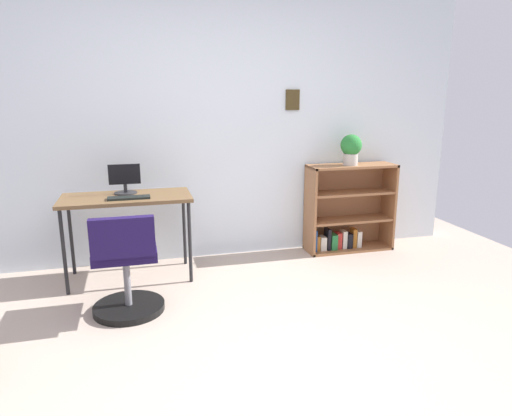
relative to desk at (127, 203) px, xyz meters
The scene contains 8 objects.
ground_plane 1.98m from the desk, 66.77° to the right, with size 6.24×6.24×0.00m, color #B19F8F.
wall_back 1.05m from the desk, 31.09° to the left, with size 5.20×0.12×2.56m.
desk is the anchor object (origin of this frame).
monitor 0.21m from the desk, 92.25° to the left, with size 0.26×0.19×0.26m.
keyboard 0.14m from the desk, 78.41° to the right, with size 0.34×0.11×0.02m, color black.
office_chair 0.77m from the desk, 91.41° to the right, with size 0.52×0.55×0.78m.
bookshelf_low 2.19m from the desk, ahead, with size 0.89×0.30×0.89m.
potted_plant_on_shelf 2.19m from the desk, ahead, with size 0.21×0.21×0.30m.
Camera 1 is at (-0.63, -2.18, 1.56)m, focal length 31.86 mm.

